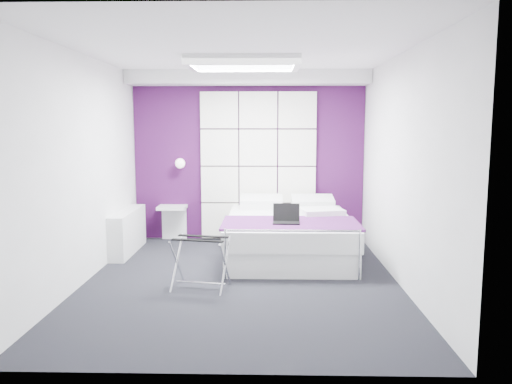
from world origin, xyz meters
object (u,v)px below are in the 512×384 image
wall_lamp (181,163)px  bed (289,235)px  laptop (286,218)px  radiator (128,232)px  nightstand (172,207)px  luggage_rack (201,263)px

wall_lamp → bed: size_ratio=0.07×
laptop → bed: bearing=86.3°
radiator → nightstand: size_ratio=2.75×
nightstand → luggage_rack: (0.75, -2.29, -0.25)m
bed → radiator: bearing=175.1°
bed → nightstand: bed is taller
radiator → bed: bearing=-4.9°
bed → nightstand: size_ratio=4.76×
luggage_rack → laptop: bearing=50.2°
wall_lamp → nightstand: size_ratio=0.34×
wall_lamp → laptop: (1.58, -1.51, -0.58)m
luggage_rack → wall_lamp: bearing=115.0°
radiator → nightstand: 0.91m
nightstand → luggage_rack: luggage_rack is taller
radiator → wall_lamp: bearing=49.9°
bed → luggage_rack: size_ratio=3.58×
radiator → bed: (2.28, -0.20, 0.01)m
nightstand → laptop: laptop is taller
bed → laptop: 0.65m
bed → laptop: (-0.06, -0.56, 0.33)m
nightstand → wall_lamp: bearing=16.4°
radiator → bed: 2.29m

